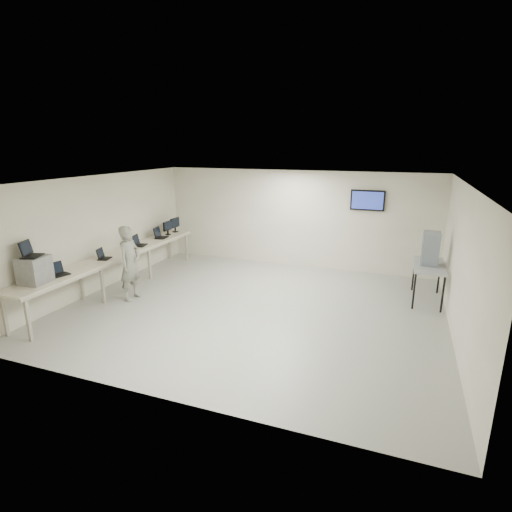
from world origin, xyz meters
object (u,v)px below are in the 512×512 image
(workbench, at_px, (117,257))
(equipment_box, at_px, (35,270))
(side_table, at_px, (429,268))
(soldier, at_px, (130,263))

(workbench, xyz_separation_m, equipment_box, (-0.06, -2.27, 0.34))
(equipment_box, height_order, side_table, equipment_box)
(workbench, height_order, side_table, workbench)
(workbench, bearing_deg, side_table, 14.25)
(workbench, relative_size, equipment_box, 11.31)
(soldier, xyz_separation_m, side_table, (6.45, 2.28, -0.07))
(equipment_box, xyz_separation_m, soldier, (0.80, 1.82, -0.30))
(side_table, bearing_deg, workbench, -165.75)
(soldier, distance_m, side_table, 6.84)
(equipment_box, bearing_deg, soldier, 59.63)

